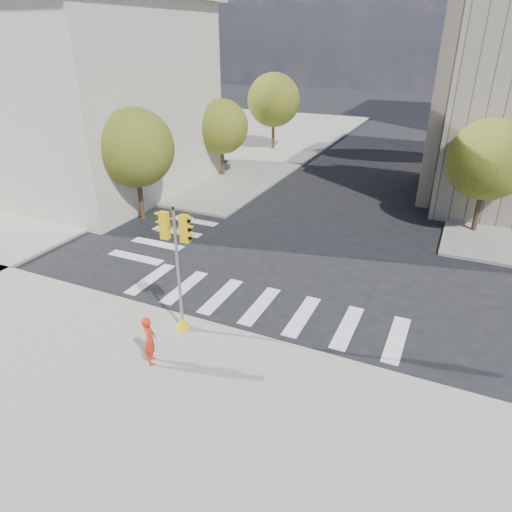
# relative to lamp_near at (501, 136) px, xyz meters

# --- Properties ---
(ground) EXTENTS (160.00, 160.00, 0.00)m
(ground) POSITION_rel_lamp_near_xyz_m (-8.00, -14.00, -4.58)
(ground) COLOR black
(ground) RESTS_ON ground
(sidewalk_near) EXTENTS (30.00, 14.00, 0.15)m
(sidewalk_near) POSITION_rel_lamp_near_xyz_m (-8.00, -25.00, -4.50)
(sidewalk_near) COLOR gray
(sidewalk_near) RESTS_ON ground
(sidewalk_far_left) EXTENTS (28.00, 40.00, 0.15)m
(sidewalk_far_left) POSITION_rel_lamp_near_xyz_m (-28.00, 12.00, -4.50)
(sidewalk_far_left) COLOR gray
(sidewalk_far_left) RESTS_ON ground
(classical_building) EXTENTS (19.00, 15.00, 12.70)m
(classical_building) POSITION_rel_lamp_near_xyz_m (-28.00, -6.00, 1.86)
(classical_building) COLOR beige
(classical_building) RESTS_ON ground
(tree_lw_near) EXTENTS (4.40, 4.40, 6.41)m
(tree_lw_near) POSITION_rel_lamp_near_xyz_m (-18.50, -10.00, -0.38)
(tree_lw_near) COLOR #382616
(tree_lw_near) RESTS_ON ground
(tree_lw_mid) EXTENTS (4.00, 4.00, 5.77)m
(tree_lw_mid) POSITION_rel_lamp_near_xyz_m (-18.50, 0.00, -0.82)
(tree_lw_mid) COLOR #382616
(tree_lw_mid) RESTS_ON ground
(tree_lw_far) EXTENTS (4.80, 4.80, 6.95)m
(tree_lw_far) POSITION_rel_lamp_near_xyz_m (-18.50, 10.00, -0.04)
(tree_lw_far) COLOR #382616
(tree_lw_far) RESTS_ON ground
(tree_re_near) EXTENTS (4.20, 4.20, 6.16)m
(tree_re_near) POSITION_rel_lamp_near_xyz_m (-0.50, -4.00, -0.53)
(tree_re_near) COLOR #382616
(tree_re_near) RESTS_ON ground
(tree_re_mid) EXTENTS (4.60, 4.60, 6.66)m
(tree_re_mid) POSITION_rel_lamp_near_xyz_m (-0.50, 8.00, -0.23)
(tree_re_mid) COLOR #382616
(tree_re_mid) RESTS_ON ground
(tree_re_far) EXTENTS (4.00, 4.00, 5.88)m
(tree_re_far) POSITION_rel_lamp_near_xyz_m (-0.50, 20.00, -0.71)
(tree_re_far) COLOR #382616
(tree_re_far) RESTS_ON ground
(lamp_near) EXTENTS (0.35, 0.18, 8.11)m
(lamp_near) POSITION_rel_lamp_near_xyz_m (0.00, 0.00, 0.00)
(lamp_near) COLOR black
(lamp_near) RESTS_ON sidewalk_far_right
(lamp_far) EXTENTS (0.35, 0.18, 8.11)m
(lamp_far) POSITION_rel_lamp_near_xyz_m (0.00, 14.00, 0.00)
(lamp_far) COLOR black
(lamp_far) RESTS_ON sidewalk_far_right
(traffic_signal) EXTENTS (1.07, 0.56, 4.72)m
(traffic_signal) POSITION_rel_lamp_near_xyz_m (-9.95, -18.80, -2.42)
(traffic_signal) COLOR #E9B30C
(traffic_signal) RESTS_ON sidewalk_near
(photographer) EXTENTS (0.70, 0.75, 1.73)m
(photographer) POSITION_rel_lamp_near_xyz_m (-9.82, -20.85, -3.57)
(photographer) COLOR red
(photographer) RESTS_ON sidewalk_near
(planter_wall) EXTENTS (6.01, 0.89, 0.50)m
(planter_wall) POSITION_rel_lamp_near_xyz_m (-22.18, -11.68, -4.18)
(planter_wall) COLOR silver
(planter_wall) RESTS_ON sidewalk_left_near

